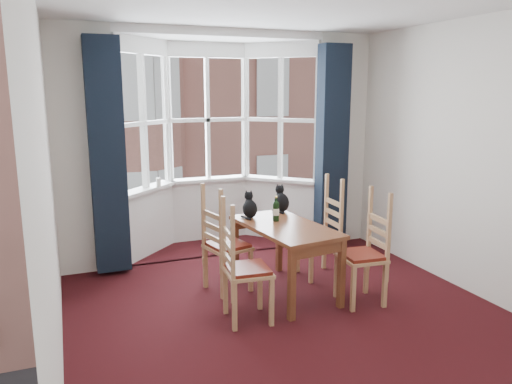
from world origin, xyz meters
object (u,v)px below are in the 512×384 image
chair_right_near (369,256)px  cat_left (250,207)px  cat_right (281,201)px  dining_table (285,235)px  chair_left_near (238,272)px  chair_right_far (326,235)px  wine_bottle (276,210)px  chair_left_far (220,248)px  candle_tall (159,182)px

chair_right_near → cat_left: bearing=134.7°
chair_right_near → cat_right: 1.22m
cat_left → cat_right: (0.43, 0.13, 0.01)m
dining_table → cat_right: bearing=69.6°
chair_left_near → chair_right_far: same height
chair_left_near → wine_bottle: size_ratio=3.46×
chair_right_far → chair_left_near: bearing=-150.7°
cat_right → chair_left_near: bearing=-131.4°
chair_left_far → wine_bottle: size_ratio=3.46×
dining_table → candle_tall: 2.03m
chair_left_far → chair_right_far: same height
chair_right_near → wine_bottle: bearing=136.4°
chair_left_near → cat_right: bearing=48.6°
chair_right_far → candle_tall: 2.22m
chair_left_far → candle_tall: candle_tall is taller
chair_left_near → cat_left: size_ratio=3.12×
chair_left_near → cat_right: 1.37m
chair_right_far → wine_bottle: bearing=-169.8°
chair_right_far → candle_tall: candle_tall is taller
dining_table → cat_right: (0.21, 0.55, 0.22)m
dining_table → chair_right_far: 0.73m
chair_right_near → cat_left: 1.35m
chair_left_near → wine_bottle: 0.97m
cat_left → candle_tall: 1.53m
dining_table → chair_right_near: chair_right_near is taller
chair_right_near → cat_left: size_ratio=3.12×
chair_left_far → chair_right_near: size_ratio=1.00×
candle_tall → chair_right_far: bearing=-42.5°
dining_table → chair_left_near: (-0.67, -0.44, -0.16)m
chair_left_far → cat_right: (0.82, 0.28, 0.38)m
chair_right_near → cat_right: (-0.49, 1.05, 0.38)m
wine_bottle → cat_right: bearing=58.4°
dining_table → chair_right_far: chair_right_far is taller
dining_table → cat_left: 0.53m
dining_table → candle_tall: (-0.95, 1.77, 0.30)m
chair_right_near → chair_right_far: 0.80m
dining_table → wine_bottle: 0.29m
chair_right_near → candle_tall: size_ratio=7.88×
chair_right_far → cat_right: bearing=150.4°
chair_right_near → wine_bottle: (-0.71, 0.68, 0.38)m
chair_left_far → cat_right: cat_right is taller
dining_table → chair_left_near: bearing=-146.7°
dining_table → chair_left_far: bearing=155.8°
chair_left_far → wine_bottle: bearing=-9.1°
chair_right_far → chair_left_far: bearing=-178.8°
chair_left_near → candle_tall: (-0.29, 2.21, 0.46)m
chair_right_near → cat_right: cat_right is taller
dining_table → chair_right_near: 0.87m
chair_right_near → chair_right_far: same height
dining_table → chair_left_near: size_ratio=1.44×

